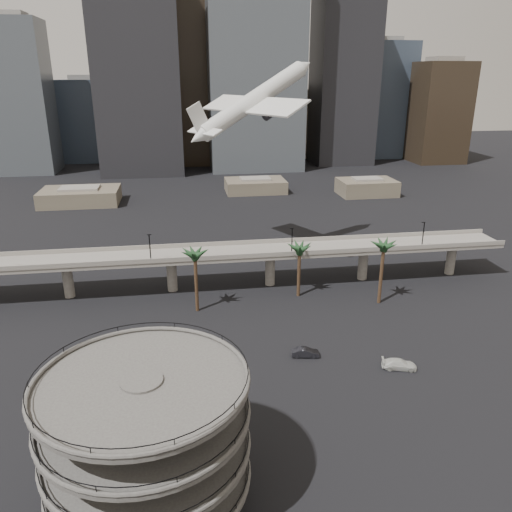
{
  "coord_description": "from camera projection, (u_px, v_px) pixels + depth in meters",
  "views": [
    {
      "loc": [
        -8.01,
        -48.37,
        45.4
      ],
      "look_at": [
        3.65,
        28.0,
        17.11
      ],
      "focal_mm": 35.0,
      "sensor_mm": 36.0,
      "label": 1
    }
  ],
  "objects": [
    {
      "name": "palm_trees",
      "position": [
        294.0,
        252.0,
        101.15
      ],
      "size": [
        42.4,
        10.4,
        14.0
      ],
      "color": "#4D3421",
      "rests_on": "ground"
    },
    {
      "name": "ground",
      "position": [
        261.0,
        464.0,
        61.65
      ],
      "size": [
        700.0,
        700.0,
        0.0
      ],
      "primitive_type": "plane",
      "color": "black",
      "rests_on": "ground"
    },
    {
      "name": "car_b",
      "position": [
        305.0,
        352.0,
        84.86
      ],
      "size": [
        4.98,
        2.4,
        1.58
      ],
      "primitive_type": "imported",
      "rotation": [
        0.0,
        0.0,
        1.41
      ],
      "color": "black",
      "rests_on": "ground"
    },
    {
      "name": "low_buildings",
      "position": [
        220.0,
        190.0,
        193.73
      ],
      "size": [
        135.0,
        27.5,
        6.8
      ],
      "color": "brown",
      "rests_on": "ground"
    },
    {
      "name": "overpass",
      "position": [
        221.0,
        257.0,
        110.18
      ],
      "size": [
        130.0,
        9.3,
        14.7
      ],
      "color": "slate",
      "rests_on": "ground"
    },
    {
      "name": "car_a",
      "position": [
        190.0,
        370.0,
        79.82
      ],
      "size": [
        4.84,
        3.53,
        1.53
      ],
      "primitive_type": "imported",
      "rotation": [
        0.0,
        0.0,
        1.14
      ],
      "color": "#9A2A16",
      "rests_on": "ground"
    },
    {
      "name": "parking_ramp",
      "position": [
        146.0,
        431.0,
        52.71
      ],
      "size": [
        22.2,
        22.2,
        17.35
      ],
      "color": "#4A4745",
      "rests_on": "ground"
    },
    {
      "name": "car_c",
      "position": [
        399.0,
        364.0,
        81.37
      ],
      "size": [
        6.01,
        3.67,
        1.63
      ],
      "primitive_type": "imported",
      "rotation": [
        0.0,
        0.0,
        1.31
      ],
      "color": "silver",
      "rests_on": "ground"
    },
    {
      "name": "airborne_jet",
      "position": [
        254.0,
        101.0,
        115.96
      ],
      "size": [
        33.71,
        32.6,
        20.18
      ],
      "rotation": [
        0.0,
        -0.45,
        0.49
      ],
      "color": "silver",
      "rests_on": "ground"
    },
    {
      "name": "skyline",
      "position": [
        222.0,
        86.0,
        251.67
      ],
      "size": [
        269.0,
        86.0,
        108.63
      ],
      "color": "gray",
      "rests_on": "ground"
    }
  ]
}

